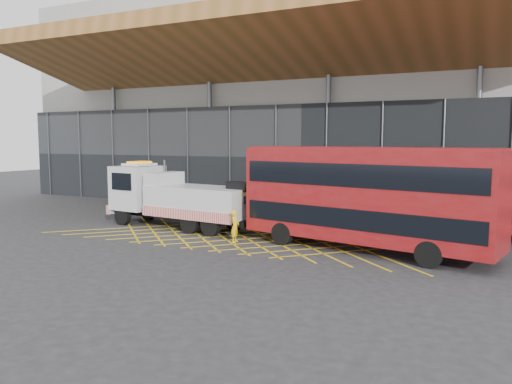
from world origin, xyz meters
The scene contains 6 objects.
ground_plane centered at (0.00, 0.00, 0.00)m, with size 120.00×120.00×0.00m, color #272729.
road_markings centered at (2.40, 0.00, 0.01)m, with size 21.56×7.16×0.01m.
construction_building centered at (1.92, 18.40, 8.98)m, with size 55.00×23.97×18.00m.
recovery_truck centered at (-2.41, 1.28, 1.87)m, with size 11.66×4.00×4.04m.
bus_towed centered at (9.59, -0.24, 2.77)m, with size 12.57×5.36×5.00m.
worker centered at (3.02, -1.06, 0.84)m, with size 0.61×0.40×1.68m, color yellow.
Camera 1 is at (15.17, -23.74, 5.33)m, focal length 35.00 mm.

